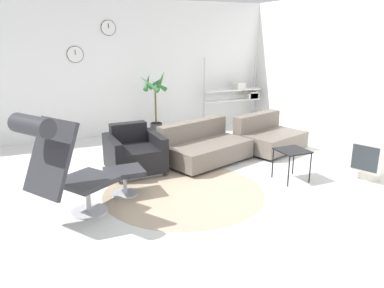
{
  "coord_description": "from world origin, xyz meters",
  "views": [
    {
      "loc": [
        -1.86,
        -4.73,
        2.1
      ],
      "look_at": [
        0.24,
        0.11,
        0.55
      ],
      "focal_mm": 35.0,
      "sensor_mm": 36.0,
      "label": 1
    }
  ],
  "objects": [
    {
      "name": "ottoman",
      "position": [
        -0.82,
        -0.05,
        0.27
      ],
      "size": [
        0.5,
        0.42,
        0.36
      ],
      "color": "#BCBCC1",
      "rests_on": "ground_plane"
    },
    {
      "name": "shelf_unit",
      "position": [
        2.7,
        2.91,
        0.76
      ],
      "size": [
        1.4,
        0.28,
        1.6
      ],
      "color": "#BCBCC1",
      "rests_on": "ground_plane"
    },
    {
      "name": "side_table",
      "position": [
        1.58,
        -0.51,
        0.42
      ],
      "size": [
        0.43,
        0.43,
        0.47
      ],
      "color": "black",
      "rests_on": "ground_plane"
    },
    {
      "name": "couch_low",
      "position": [
        0.75,
        0.78,
        0.24
      ],
      "size": [
        1.64,
        1.29,
        0.66
      ],
      "rotation": [
        0.0,
        0.0,
        3.47
      ],
      "color": "black",
      "rests_on": "ground_plane"
    },
    {
      "name": "potted_plant",
      "position": [
        0.51,
        2.67,
        0.67
      ],
      "size": [
        0.59,
        0.61,
        1.41
      ],
      "color": "#333338",
      "rests_on": "ground_plane"
    },
    {
      "name": "lounge_chair",
      "position": [
        -1.65,
        -0.58,
        0.78
      ],
      "size": [
        1.15,
        1.02,
        1.32
      ],
      "rotation": [
        0.0,
        0.0,
        -1.0
      ],
      "color": "#BCBCC1",
      "rests_on": "ground_plane"
    },
    {
      "name": "armchair_red",
      "position": [
        -0.46,
        0.78,
        0.28
      ],
      "size": [
        0.85,
        0.85,
        0.73
      ],
      "rotation": [
        0.0,
        0.0,
        3.18
      ],
      "color": "silver",
      "rests_on": "ground_plane"
    },
    {
      "name": "crt_television",
      "position": [
        2.71,
        -0.93,
        0.33
      ],
      "size": [
        0.63,
        0.59,
        0.59
      ],
      "rotation": [
        0.0,
        0.0,
        1.95
      ],
      "color": "beige",
      "rests_on": "ground_plane"
    },
    {
      "name": "wall_back",
      "position": [
        -0.0,
        3.21,
        1.4
      ],
      "size": [
        12.0,
        0.09,
        2.8
      ],
      "color": "white",
      "rests_on": "ground_plane"
    },
    {
      "name": "couch_second",
      "position": [
        2.13,
        0.88,
        0.24
      ],
      "size": [
        1.37,
        1.19,
        0.66
      ],
      "rotation": [
        0.0,
        0.0,
        3.47
      ],
      "color": "black",
      "rests_on": "ground_plane"
    },
    {
      "name": "wall_right",
      "position": [
        3.33,
        0.0,
        1.4
      ],
      "size": [
        0.06,
        12.0,
        2.8
      ],
      "color": "white",
      "rests_on": "ground_plane"
    },
    {
      "name": "round_rug",
      "position": [
        -0.06,
        -0.29,
        0.0
      ],
      "size": [
        2.21,
        2.21,
        0.01
      ],
      "color": "tan",
      "rests_on": "ground_plane"
    },
    {
      "name": "ground_plane",
      "position": [
        0.0,
        0.0,
        0.0
      ],
      "size": [
        12.0,
        12.0,
        0.0
      ],
      "primitive_type": "plane",
      "color": "silver"
    }
  ]
}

